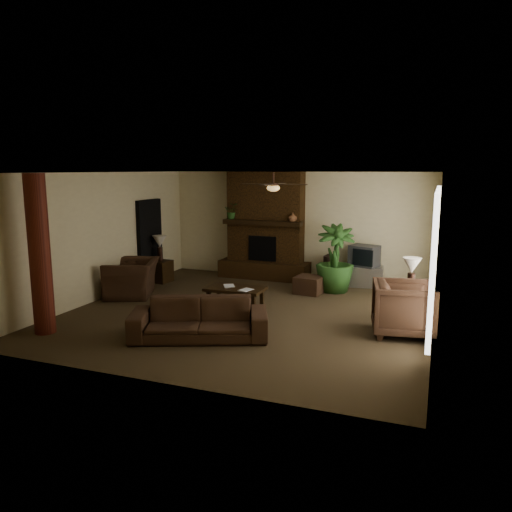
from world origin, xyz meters
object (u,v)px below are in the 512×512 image
at_px(tv_stand, 365,276).
at_px(side_table_right, 413,304).
at_px(armchair_right, 404,306).
at_px(lamp_right, 412,268).
at_px(ottoman, 309,285).
at_px(armchair_left, 132,272).
at_px(log_column, 40,255).
at_px(lamp_left, 160,243).
at_px(floor_plant, 335,273).
at_px(side_table_left, 160,271).
at_px(floor_vase, 330,267).
at_px(sofa, 199,312).
at_px(coffee_table, 235,290).

height_order(tv_stand, side_table_right, side_table_right).
bearing_deg(armchair_right, lamp_right, -12.59).
bearing_deg(ottoman, lamp_right, -28.20).
bearing_deg(armchair_right, tv_stand, 8.54).
xyz_separation_m(armchair_left, armchair_right, (6.02, -0.64, -0.03)).
distance_m(armchair_left, side_table_right, 6.14).
height_order(log_column, lamp_left, log_column).
bearing_deg(floor_plant, tv_stand, 52.19).
bearing_deg(ottoman, floor_plant, 36.55).
xyz_separation_m(ottoman, side_table_left, (-3.88, -0.21, 0.08)).
bearing_deg(floor_vase, sofa, -104.11).
distance_m(floor_plant, lamp_right, 2.49).
bearing_deg(side_table_right, floor_vase, 132.32).
bearing_deg(floor_vase, floor_plant, -70.45).
bearing_deg(side_table_left, tv_stand, 15.30).
xyz_separation_m(armchair_left, side_table_left, (-0.14, 1.43, -0.27)).
distance_m(sofa, armchair_right, 3.55).
distance_m(armchair_left, side_table_left, 1.46).
bearing_deg(coffee_table, armchair_left, 178.19).
bearing_deg(tv_stand, log_column, -135.16).
bearing_deg(coffee_table, side_table_right, 8.57).
distance_m(sofa, floor_vase, 5.00).
relative_size(lamp_left, lamp_right, 1.00).
relative_size(floor_plant, side_table_right, 2.89).
bearing_deg(floor_vase, log_column, -125.22).
bearing_deg(log_column, side_table_left, 92.74).
xyz_separation_m(sofa, ottoman, (0.99, 3.68, -0.25)).
relative_size(sofa, lamp_left, 3.56).
xyz_separation_m(log_column, lamp_right, (6.00, 3.14, -0.40)).
height_order(armchair_right, side_table_right, armchair_right).
xyz_separation_m(coffee_table, ottoman, (1.15, 1.72, -0.17)).
height_order(armchair_right, floor_plant, armchair_right).
bearing_deg(tv_stand, armchair_right, -75.77).
height_order(side_table_left, lamp_right, lamp_right).
xyz_separation_m(sofa, floor_vase, (1.22, 4.85, -0.02)).
bearing_deg(floor_vase, side_table_left, -161.60).
height_order(armchair_left, armchair_right, armchair_left).
height_order(armchair_right, side_table_left, armchair_right).
xyz_separation_m(armchair_right, floor_vase, (-2.04, 3.44, -0.09)).
xyz_separation_m(armchair_right, coffee_table, (-3.42, 0.56, -0.15)).
xyz_separation_m(ottoman, tv_stand, (1.12, 1.16, 0.05)).
xyz_separation_m(log_column, floor_vase, (3.92, 5.55, -0.97)).
xyz_separation_m(log_column, ottoman, (3.68, 4.39, -1.20)).
distance_m(coffee_table, tv_stand, 3.67).
height_order(ottoman, side_table_right, side_table_right).
bearing_deg(coffee_table, lamp_right, 7.77).
xyz_separation_m(tv_stand, side_table_right, (1.25, -2.35, 0.03)).
bearing_deg(ottoman, lamp_left, -177.23).
bearing_deg(floor_plant, ottoman, -143.45).
relative_size(armchair_left, ottoman, 2.09).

